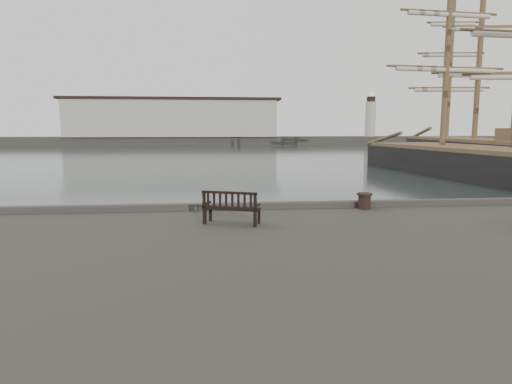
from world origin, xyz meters
TOP-DOWN VIEW (x-y plane):
  - ground at (0.00, 0.00)m, footprint 400.00×400.00m
  - breakwater at (-4.56, 92.00)m, footprint 140.00×9.50m
  - bench at (0.21, -2.19)m, footprint 1.46×0.94m
  - bollard_right at (4.13, -0.52)m, footprint 0.58×0.58m
  - tall_ship_far at (28.62, 34.08)m, footprint 10.28×29.62m

SIDE VIEW (x-z plane):
  - ground at x=0.00m, z-range 0.00..0.00m
  - tall_ship_far at x=28.62m, z-range -11.62..13.26m
  - bollard_right at x=4.13m, z-range 1.56..2.02m
  - bench at x=0.21m, z-range 1.42..2.21m
  - breakwater at x=-4.56m, z-range -1.80..10.40m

